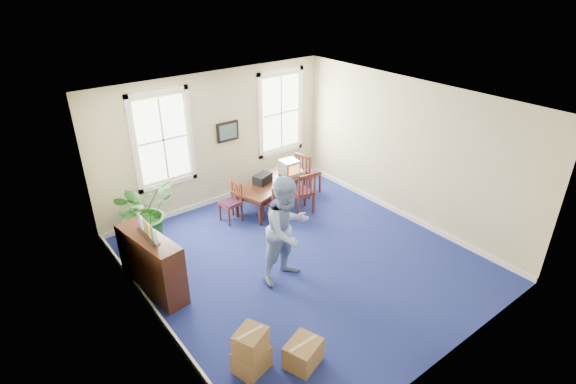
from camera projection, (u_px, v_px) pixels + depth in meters
floor at (302, 259)px, 9.03m from camera, size 6.50×6.50×0.00m
ceiling at (305, 104)px, 7.57m from camera, size 6.50×6.50×0.00m
wall_back at (216, 140)px, 10.59m from camera, size 6.50×0.00×6.50m
wall_front at (458, 274)px, 6.01m from camera, size 6.50×0.00×6.50m
wall_left at (148, 244)px, 6.66m from camera, size 0.00×6.50×6.50m
wall_right at (408, 151)px, 9.93m from camera, size 0.00×6.50×6.50m
baseboard_back at (221, 198)px, 11.27m from camera, size 6.00×0.04×0.12m
baseboard_left at (163, 321)px, 7.38m from camera, size 0.04×6.50×0.12m
baseboard_right at (399, 212)px, 10.62m from camera, size 0.04×6.50×0.12m
window_left at (163, 140)px, 9.73m from camera, size 1.40×0.12×2.20m
window_right at (281, 113)px, 11.47m from camera, size 1.40×0.12×2.20m
wall_picture at (228, 131)px, 10.64m from camera, size 0.58×0.06×0.48m
conference_table at (272, 193)px, 10.87m from camera, size 2.14×1.43×0.67m
crt_tv at (289, 167)px, 10.98m from camera, size 0.43×0.46×0.37m
game_console at (299, 171)px, 11.17m from camera, size 0.20×0.24×0.05m
equipment_bag at (263, 179)px, 10.58m from camera, size 0.51×0.42×0.22m
chair_near_left at (274, 203)px, 10.11m from camera, size 0.45×0.45×1.00m
chair_near_right at (302, 192)px, 10.53m from camera, size 0.54×0.54×1.05m
chair_end_left at (230, 203)px, 10.18m from camera, size 0.45×0.45×0.93m
chair_end_right at (308, 173)px, 11.40m from camera, size 0.60×0.60×1.12m
man at (287, 230)px, 8.07m from camera, size 1.09×0.89×2.07m
credenza at (152, 263)px, 7.92m from camera, size 0.67×1.58×1.20m
brochure_rack at (147, 226)px, 7.58m from camera, size 0.34×0.70×0.31m
potted_plant at (144, 211)px, 9.30m from camera, size 1.59×1.48×1.45m
cardboard_boxes at (258, 340)px, 6.59m from camera, size 1.69×1.69×0.75m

